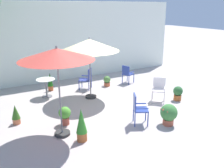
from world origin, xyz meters
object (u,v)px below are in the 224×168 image
(potted_plant_5, at_px, (50,82))
(potted_plant_2, at_px, (65,114))
(patio_chair_1, at_px, (138,107))
(potted_plant_6, at_px, (81,125))
(potted_plant_1, at_px, (169,114))
(potted_plant_4, at_px, (107,81))
(cafe_table_0, at_px, (46,85))
(patio_umbrella_0, at_px, (89,45))
(patio_umbrella_1, at_px, (57,55))
(potted_plant_0, at_px, (16,114))
(patio_chair_0, at_px, (127,73))
(patio_chair_3, at_px, (159,88))
(potted_plant_3, at_px, (178,93))
(patio_chair_2, at_px, (87,78))

(potted_plant_5, bearing_deg, potted_plant_2, -98.15)
(patio_chair_1, xyz_separation_m, potted_plant_6, (-1.89, -0.07, -0.08))
(potted_plant_1, relative_size, potted_plant_4, 1.43)
(cafe_table_0, xyz_separation_m, potted_plant_1, (2.62, -4.23, -0.15))
(patio_umbrella_0, xyz_separation_m, patio_umbrella_1, (-1.93, -2.28, 0.19))
(patio_umbrella_0, xyz_separation_m, potted_plant_4, (1.27, 0.99, -1.85))
(patio_umbrella_0, relative_size, potted_plant_2, 4.12)
(patio_umbrella_1, relative_size, potted_plant_5, 3.19)
(patio_chair_1, distance_m, potted_plant_1, 0.95)
(cafe_table_0, distance_m, potted_plant_0, 2.38)
(patio_chair_0, distance_m, potted_plant_2, 4.73)
(patio_umbrella_0, distance_m, cafe_table_0, 2.38)
(patio_chair_3, height_order, potted_plant_3, patio_chair_3)
(potted_plant_0, xyz_separation_m, potted_plant_1, (4.06, -2.35, 0.05))
(cafe_table_0, bearing_deg, potted_plant_3, -33.43)
(potted_plant_4, bearing_deg, patio_chair_1, -103.99)
(patio_chair_0, bearing_deg, potted_plant_4, 174.31)
(patio_umbrella_1, height_order, potted_plant_5, patio_umbrella_1)
(patio_umbrella_1, relative_size, patio_chair_3, 2.75)
(patio_umbrella_0, relative_size, patio_chair_1, 2.46)
(potted_plant_4, relative_size, potted_plant_6, 0.50)
(patio_umbrella_1, distance_m, patio_chair_2, 4.36)
(potted_plant_1, xyz_separation_m, potted_plant_4, (0.16, 4.27, -0.13))
(potted_plant_0, bearing_deg, patio_umbrella_0, 17.49)
(patio_umbrella_0, bearing_deg, potted_plant_0, -162.51)
(patio_umbrella_1, xyz_separation_m, potted_plant_0, (-1.03, 1.35, -1.97))
(patio_chair_2, distance_m, potted_plant_0, 3.80)
(patio_chair_0, height_order, potted_plant_6, potted_plant_6)
(patio_umbrella_1, distance_m, potted_plant_0, 2.60)
(patio_chair_0, xyz_separation_m, potted_plant_0, (-5.25, -1.82, -0.18))
(patio_chair_3, height_order, potted_plant_0, patio_chair_3)
(patio_chair_2, bearing_deg, potted_plant_3, -49.30)
(patio_chair_3, bearing_deg, patio_chair_1, -146.90)
(potted_plant_6, bearing_deg, patio_chair_0, 44.08)
(patio_chair_1, distance_m, patio_chair_3, 2.13)
(patio_chair_2, bearing_deg, potted_plant_4, -1.78)
(cafe_table_0, distance_m, potted_plant_6, 3.80)
(potted_plant_0, bearing_deg, potted_plant_4, 24.49)
(cafe_table_0, height_order, potted_plant_1, cafe_table_0)
(potted_plant_2, distance_m, potted_plant_3, 4.47)
(patio_chair_1, height_order, potted_plant_2, patio_chair_1)
(patio_chair_3, distance_m, potted_plant_1, 1.96)
(patio_umbrella_0, xyz_separation_m, potted_plant_1, (1.11, -3.28, -1.72))
(potted_plant_2, bearing_deg, potted_plant_0, 149.12)
(patio_chair_2, xyz_separation_m, patio_chair_3, (1.82, -2.63, 0.02))
(potted_plant_1, bearing_deg, potted_plant_4, 87.88)
(cafe_table_0, distance_m, patio_chair_3, 4.44)
(potted_plant_0, bearing_deg, cafe_table_0, 52.57)
(potted_plant_0, bearing_deg, patio_chair_3, -7.65)
(patio_umbrella_1, relative_size, potted_plant_3, 4.52)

